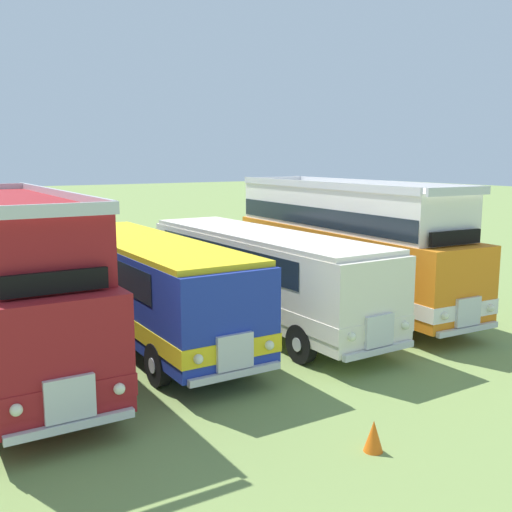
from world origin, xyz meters
name	(u,v)px	position (x,y,z in m)	size (l,w,h in m)	color
bus_sixth_in_row	(12,278)	(3.74, -0.27, 2.36)	(2.67, 10.56, 4.52)	maroon
bus_seventh_in_row	(146,281)	(7.48, 0.32, 1.75)	(2.62, 10.45, 2.99)	#1E339E
bus_eighth_in_row	(259,270)	(11.22, 0.05, 1.76)	(2.74, 10.89, 2.99)	silver
bus_ninth_in_row	(344,242)	(14.96, 0.36, 2.36)	(3.08, 11.30, 4.52)	orange
cone_near_end	(374,436)	(8.45, -8.31, 0.30)	(0.36, 0.36, 0.59)	orange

